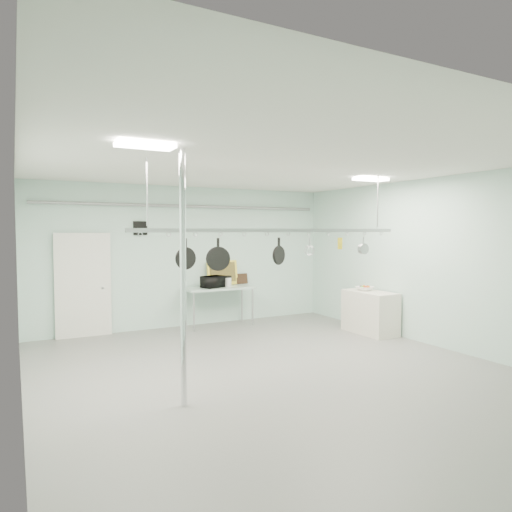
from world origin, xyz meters
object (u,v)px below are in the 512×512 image
prep_table (219,290)px  skillet_right (279,251)px  pot_rack (278,229)px  microwave (213,282)px  skillet_left (186,253)px  chrome_pole (183,279)px  skillet_mid (218,254)px  side_cabinet (370,312)px  fruit_bowl (365,289)px  coffee_canister (228,282)px

prep_table → skillet_right: (-0.38, -3.30, 1.03)m
pot_rack → microwave: 3.45m
skillet_left → skillet_right: same height
chrome_pole → skillet_mid: chrome_pole is taller
prep_table → side_cabinet: size_ratio=1.33×
chrome_pole → fruit_bowl: bearing=24.1°
coffee_canister → skillet_left: size_ratio=0.47×
coffee_canister → side_cabinet: bearing=-43.4°
prep_table → pot_rack: pot_rack is taller
coffee_canister → pot_rack: bearing=-100.6°
chrome_pole → skillet_mid: size_ratio=6.61×
side_cabinet → skillet_mid: size_ratio=2.48×
coffee_canister → skillet_mid: bearing=-116.7°
skillet_left → skillet_mid: 0.51m
prep_table → skillet_right: bearing=-96.6°
pot_rack → coffee_canister: bearing=79.4°
skillet_mid → skillet_right: bearing=16.7°
pot_rack → skillet_left: pot_rack is taller
pot_rack → skillet_left: bearing=180.0°
pot_rack → skillet_right: 0.36m
fruit_bowl → skillet_right: skillet_right is taller
side_cabinet → coffee_canister: (-2.33, 2.21, 0.56)m
chrome_pole → side_cabinet: bearing=22.4°
skillet_right → prep_table: bearing=59.5°
chrome_pole → side_cabinet: 5.37m
side_cabinet → skillet_left: 4.84m
prep_table → fruit_bowl: fruit_bowl is taller
side_cabinet → skillet_mid: skillet_mid is taller
microwave → skillet_left: (-1.76, -3.23, 0.83)m
prep_table → skillet_left: bearing=-120.6°
prep_table → pot_rack: size_ratio=0.33×
microwave → coffee_canister: 0.41m
coffee_canister → skillet_right: 3.47m
skillet_left → skillet_mid: bearing=-6.8°
side_cabinet → pot_rack: pot_rack is taller
microwave → skillet_right: 3.34m
side_cabinet → fruit_bowl: 0.52m
pot_rack → skillet_left: 1.59m
skillet_right → chrome_pole: bearing=-178.7°
microwave → skillet_right: size_ratio=1.10×
microwave → coffee_canister: microwave is taller
microwave → coffee_canister: size_ratio=2.34×
skillet_right → skillet_left: bearing=156.1°
microwave → skillet_mid: size_ratio=0.99×
prep_table → microwave: size_ratio=3.32×
coffee_canister → skillet_mid: (-1.66, -3.31, 0.84)m
pot_rack → fruit_bowl: bearing=23.3°
chrome_pole → skillet_left: size_ratio=7.33×
side_cabinet → microwave: 3.52m
pot_rack → chrome_pole: bearing=-154.7°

